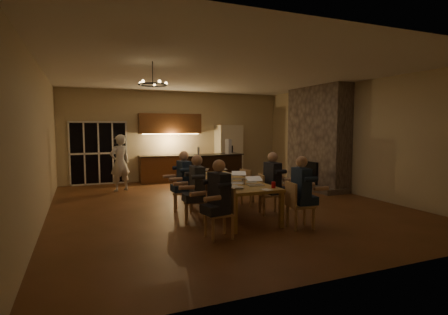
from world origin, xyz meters
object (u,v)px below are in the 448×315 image
Objects in this scene: person_left_far at (184,181)px; mug_back at (201,174)px; chair_right_far at (252,187)px; plate_far at (231,174)px; person_left_mid at (197,189)px; bar_bottle at (199,151)px; chair_right_mid at (270,194)px; chandelier at (153,85)px; redcup_mid at (204,176)px; plate_left at (232,186)px; dining_table at (228,196)px; laptop_d at (239,174)px; standing_person at (120,163)px; laptop_f at (224,169)px; redcup_near at (273,185)px; mug_front at (231,180)px; chair_right_near at (300,205)px; laptop_a at (235,182)px; person_left_near at (219,199)px; mug_mid at (225,175)px; chair_left_near at (219,213)px; person_right_mid at (272,183)px; chair_left_mid at (195,200)px; refrigerator at (229,152)px; chair_left_far at (183,192)px; laptop_c at (219,175)px; laptop_e at (201,169)px; plate_near at (251,182)px; person_right_near at (301,192)px; laptop_b at (256,180)px; bar_blender at (228,146)px; can_silver at (243,182)px; bar_island at (212,171)px; can_cola at (199,170)px.

mug_back is (0.47, 0.20, 0.11)m from person_left_far.
plate_far is at bearing 54.55° from chair_right_far.
mug_back is at bearing 160.41° from person_left_mid.
chair_right_mid is at bearing -82.17° from bar_bottle.
chair_right_mid is at bearing -5.15° from chandelier.
redcup_mid is 0.49× the size of plate_left.
laptop_d is at bearing -3.34° from dining_table.
mug_back is at bearing 97.32° from standing_person.
laptop_f reaches higher than redcup_near.
mug_front is 0.41× the size of plate_left.
laptop_a is at bearing 68.57° from chair_right_near.
laptop_a is 2.67× the size of redcup_mid.
chair_right_near is at bearing -84.07° from bar_bottle.
person_left_near is 0.81× the size of standing_person.
plate_left is (-0.40, -1.34, -0.04)m from mug_mid.
chair_left_near is at bearing -117.91° from dining_table.
person_left_mid is at bearing 90.89° from person_right_mid.
chair_left_mid is at bearing 146.74° from plate_left.
standing_person is at bearing 118.13° from mug_back.
dining_table is (-2.14, -4.94, -0.62)m from refrigerator.
chair_left_far is 1.61× the size of chandelier.
laptop_c is at bearing 65.98° from person_right_mid.
person_left_far is (0.01, 2.21, 0.24)m from chair_left_near.
laptop_e is 1.58m from mug_front.
refrigerator is at bearing 71.67° from plate_near.
standing_person reaches higher than chair_right_far.
chair_left_near is 0.52× the size of standing_person.
laptop_b is at bearing 48.59° from person_right_near.
laptop_e is 0.69× the size of bar_blender.
person_left_near is at bearing -134.65° from can_silver.
chandelier is 2.52m from plate_left.
redcup_near is (1.31, -0.76, 0.12)m from person_left_mid.
person_left_far is 11.50× the size of redcup_near.
person_right_mid reaches higher than chair_right_far.
can_cola is at bearing -128.89° from bar_island.
mug_mid is 0.43× the size of plate_near.
dining_table is 3.45× the size of chair_right_near.
refrigerator is 4.32× the size of bar_blender.
person_left_near is at bearing -59.23° from chandelier.
plate_far is 2.55m from bar_blender.
person_right_near is at bearing -61.51° from dining_table.
laptop_b is 3.20× the size of mug_back.
person_left_near is (-1.68, -0.01, 0.24)m from chair_right_near.
standing_person reaches higher than mug_front.
standing_person reaches higher than person_left_far.
person_left_mid reaches higher than can_cola.
laptop_d reaches higher than can_cola.
chair_left_mid and chair_right_near have the same top height.
plate_left is (1.42, -0.61, -1.99)m from chandelier.
person_right_mid is 1.78m from mug_back.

